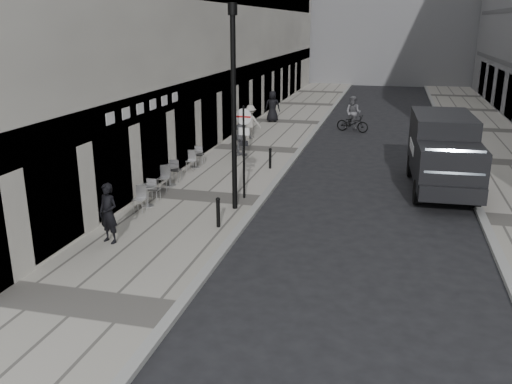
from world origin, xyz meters
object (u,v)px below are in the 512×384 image
(panel_van, at_px, (443,149))
(cyclist, at_px, (353,118))
(walking_man, at_px, (108,213))
(sign_post, at_px, (244,140))
(lamppost, at_px, (234,99))

(panel_van, xyz_separation_m, cyclist, (-3.94, 10.28, -0.71))
(walking_man, bearing_deg, cyclist, 91.48)
(sign_post, distance_m, panel_van, 7.25)
(sign_post, xyz_separation_m, panel_van, (6.53, 3.09, -0.64))
(sign_post, height_order, panel_van, sign_post)
(lamppost, xyz_separation_m, panel_van, (6.53, 4.22, -2.11))
(walking_man, relative_size, cyclist, 0.84)
(walking_man, relative_size, lamppost, 0.26)
(sign_post, relative_size, cyclist, 1.59)
(panel_van, bearing_deg, walking_man, -141.72)
(panel_van, distance_m, cyclist, 11.04)
(lamppost, relative_size, panel_van, 1.10)
(lamppost, relative_size, cyclist, 3.17)
(lamppost, distance_m, cyclist, 15.00)
(sign_post, xyz_separation_m, cyclist, (2.59, 13.37, -1.36))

